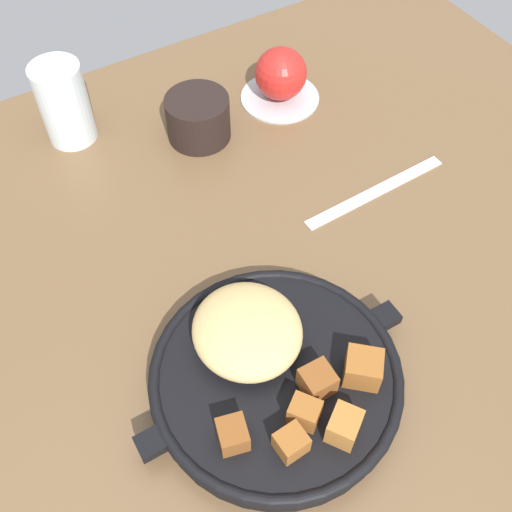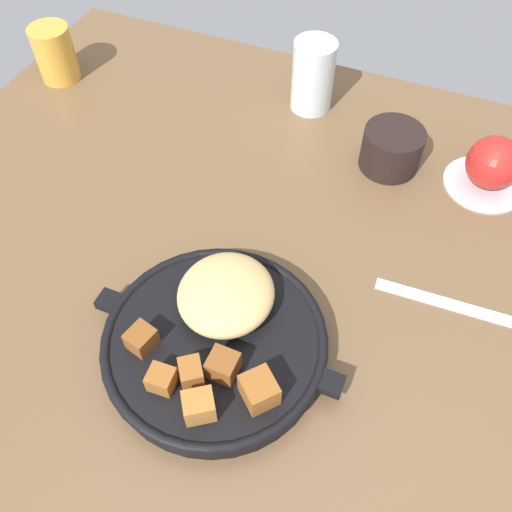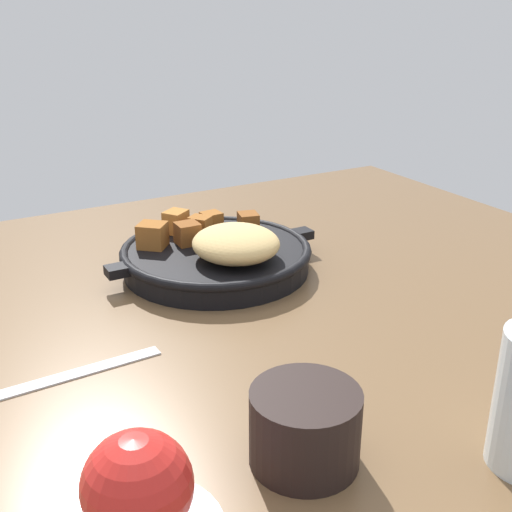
# 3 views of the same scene
# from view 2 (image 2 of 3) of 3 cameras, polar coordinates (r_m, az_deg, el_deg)

# --- Properties ---
(ground_plane) EXTENTS (1.15, 0.92, 0.02)m
(ground_plane) POSITION_cam_2_polar(r_m,az_deg,el_deg) (0.69, 3.47, -3.50)
(ground_plane) COLOR brown
(cast_iron_skillet) EXTENTS (0.29, 0.25, 0.07)m
(cast_iron_skillet) POSITION_cam_2_polar(r_m,az_deg,el_deg) (0.61, -4.12, -8.36)
(cast_iron_skillet) COLOR black
(cast_iron_skillet) RESTS_ON ground_plane
(saucer_plate) EXTENTS (0.11, 0.11, 0.01)m
(saucer_plate) POSITION_cam_2_polar(r_m,az_deg,el_deg) (0.85, 22.53, 6.96)
(saucer_plate) COLOR #B7BABF
(saucer_plate) RESTS_ON ground_plane
(red_apple) EXTENTS (0.07, 0.07, 0.07)m
(red_apple) POSITION_cam_2_polar(r_m,az_deg,el_deg) (0.82, 23.39, 8.86)
(red_apple) COLOR red
(red_apple) RESTS_ON saucer_plate
(butter_knife) EXTENTS (0.21, 0.02, 0.00)m
(butter_knife) POSITION_cam_2_polar(r_m,az_deg,el_deg) (0.70, 20.67, -5.03)
(butter_knife) COLOR silver
(butter_knife) RESTS_ON ground_plane
(juice_glass_amber) EXTENTS (0.06, 0.06, 0.09)m
(juice_glass_amber) POSITION_cam_2_polar(r_m,az_deg,el_deg) (1.01, -20.10, 19.10)
(juice_glass_amber) COLOR gold
(juice_glass_amber) RESTS_ON ground_plane
(water_glass_tall) EXTENTS (0.07, 0.07, 0.11)m
(water_glass_tall) POSITION_cam_2_polar(r_m,az_deg,el_deg) (0.89, 5.92, 18.07)
(water_glass_tall) COLOR silver
(water_glass_tall) RESTS_ON ground_plane
(coffee_mug_dark) EXTENTS (0.09, 0.09, 0.06)m
(coffee_mug_dark) POSITION_cam_2_polar(r_m,az_deg,el_deg) (0.82, 13.86, 10.72)
(coffee_mug_dark) COLOR black
(coffee_mug_dark) RESTS_ON ground_plane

